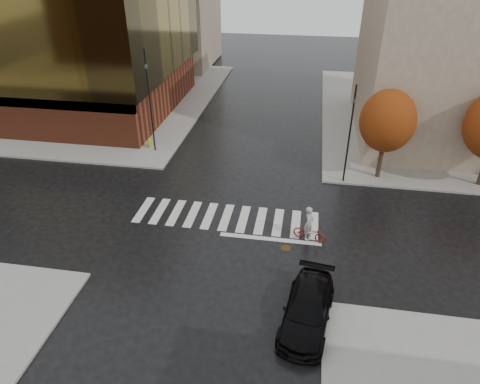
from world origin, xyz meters
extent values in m
plane|color=black|center=(0.00, 0.00, 0.00)|extent=(120.00, 120.00, 0.00)
cube|color=gray|center=(-21.00, 21.00, 0.07)|extent=(30.00, 30.00, 0.15)
cube|color=gray|center=(21.00, 21.00, 0.07)|extent=(30.00, 30.00, 0.15)
cube|color=silver|center=(0.00, 0.50, 0.01)|extent=(12.00, 3.00, 0.01)
cube|color=maroon|center=(-22.00, 18.00, 2.15)|extent=(26.00, 18.00, 4.00)
cube|color=olive|center=(-22.00, 18.00, 10.15)|extent=(27.00, 19.00, 12.00)
cube|color=gray|center=(17.00, 17.00, 9.15)|extent=(16.00, 16.00, 18.00)
cylinder|color=#2F2215|center=(10.00, 7.40, 1.55)|extent=(0.32, 0.32, 2.80)
ellipsoid|color=#9A2E0E|center=(10.00, 7.40, 4.47)|extent=(3.80, 3.80, 4.37)
imported|color=black|center=(5.30, -7.24, 0.74)|extent=(2.79, 5.36, 1.48)
imported|color=maroon|center=(5.26, -1.00, 0.52)|extent=(2.10, 1.24, 1.04)
imported|color=#9EA1A7|center=(5.16, -1.00, 1.20)|extent=(0.71, 0.89, 2.12)
cylinder|color=black|center=(-7.64, 9.00, 4.22)|extent=(0.12, 0.12, 8.14)
imported|color=black|center=(-7.64, 9.00, 7.17)|extent=(0.25, 0.23, 1.02)
cylinder|color=black|center=(7.48, 6.30, 3.67)|extent=(0.12, 0.12, 7.05)
imported|color=black|center=(7.48, 6.30, 6.23)|extent=(0.17, 0.20, 0.88)
cylinder|color=#B9B90A|center=(-8.26, 9.58, 0.49)|extent=(0.27, 0.27, 0.68)
sphere|color=#B9B90A|center=(-8.26, 9.58, 0.83)|extent=(0.29, 0.29, 0.29)
cylinder|color=#49371A|center=(3.97, -2.00, 0.01)|extent=(0.71, 0.71, 0.01)
camera|label=1|loc=(4.56, -21.50, 15.32)|focal=32.00mm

